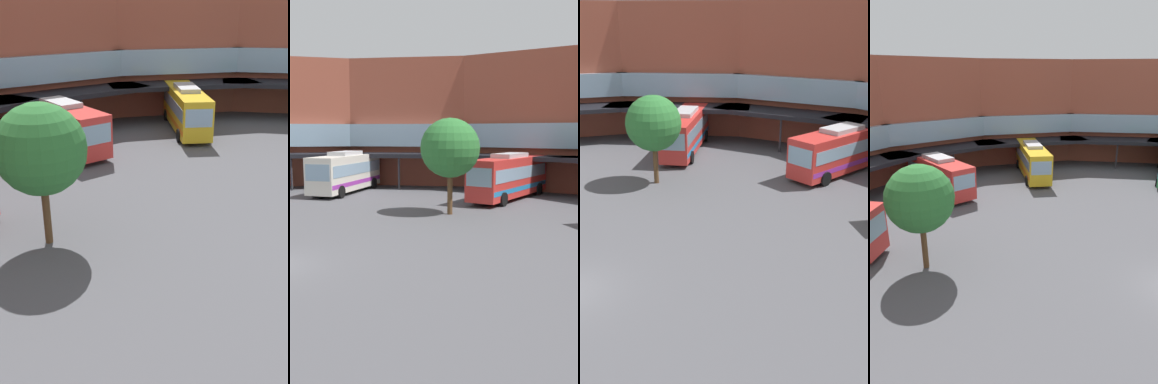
# 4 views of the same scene
# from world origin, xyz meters

# --- Properties ---
(station_building) EXTENTS (72.80, 44.36, 13.45)m
(station_building) POSITION_xyz_m (0.00, 18.11, 6.48)
(station_building) COLOR #9E4C38
(station_building) RESTS_ON ground
(bus_1) EXTENTS (6.39, 11.53, 3.94)m
(bus_1) POSITION_xyz_m (-7.99, 22.87, 1.99)
(bus_1) COLOR red
(bus_1) RESTS_ON ground
(bus_4) EXTENTS (8.68, 9.94, 3.92)m
(bus_4) POSITION_xyz_m (-20.18, 13.41, 1.98)
(bus_4) COLOR silver
(bus_4) RESTS_ON ground
(plaza_tree) EXTENTS (4.13, 4.13, 6.71)m
(plaza_tree) POSITION_xyz_m (-5.21, 14.25, 4.62)
(plaza_tree) COLOR brown
(plaza_tree) RESTS_ON ground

